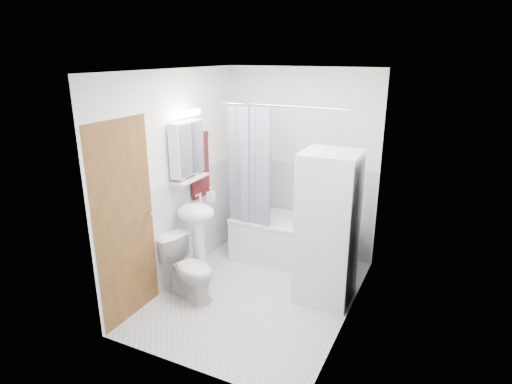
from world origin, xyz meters
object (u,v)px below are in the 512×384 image
at_px(washer_dryer, 327,228).
at_px(bathtub, 290,239).
at_px(sink, 197,225).
at_px(toilet, 189,269).

bearing_deg(washer_dryer, bathtub, 134.62).
xyz_separation_m(sink, toilet, (0.10, -0.34, -0.37)).
bearing_deg(toilet, sink, 31.99).
height_order(bathtub, sink, sink).
bearing_deg(bathtub, sink, -130.27).
distance_m(washer_dryer, toilet, 1.55).
bearing_deg(toilet, washer_dryer, -49.03).
distance_m(sink, washer_dryer, 1.47).
distance_m(bathtub, sink, 1.28).
bearing_deg(toilet, bathtub, -12.99).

